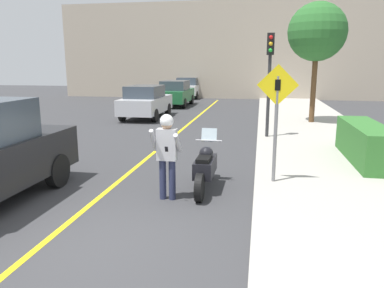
# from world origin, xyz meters

# --- Properties ---
(ground_plane) EXTENTS (80.00, 80.00, 0.00)m
(ground_plane) POSITION_xyz_m (0.00, 0.00, 0.00)
(ground_plane) COLOR #38383A
(sidewalk_curb) EXTENTS (4.40, 44.00, 0.10)m
(sidewalk_curb) POSITION_xyz_m (4.80, 4.00, 0.05)
(sidewalk_curb) COLOR #ADA89E
(sidewalk_curb) RESTS_ON ground
(road_center_line) EXTENTS (0.12, 36.00, 0.01)m
(road_center_line) POSITION_xyz_m (-0.60, 6.00, 0.00)
(road_center_line) COLOR yellow
(road_center_line) RESTS_ON ground
(building_backdrop) EXTENTS (28.00, 1.20, 7.63)m
(building_backdrop) POSITION_xyz_m (0.00, 26.00, 3.81)
(building_backdrop) COLOR #B2A38E
(building_backdrop) RESTS_ON ground
(motorcycle) EXTENTS (0.62, 2.16, 1.28)m
(motorcycle) POSITION_xyz_m (1.51, 2.88, 0.49)
(motorcycle) COLOR black
(motorcycle) RESTS_ON ground
(person_biker) EXTENTS (0.59, 0.48, 1.78)m
(person_biker) POSITION_xyz_m (0.84, 2.08, 1.10)
(person_biker) COLOR #282D4C
(person_biker) RESTS_ON ground
(crossing_sign) EXTENTS (0.91, 0.08, 2.65)m
(crossing_sign) POSITION_xyz_m (3.03, 3.39, 1.70)
(crossing_sign) COLOR slate
(crossing_sign) RESTS_ON sidewalk_curb
(traffic_light) EXTENTS (0.26, 0.30, 3.73)m
(traffic_light) POSITION_xyz_m (2.95, 8.91, 2.69)
(traffic_light) COLOR #2D2D30
(traffic_light) RESTS_ON sidewalk_curb
(hedge_row) EXTENTS (0.90, 3.60, 1.01)m
(hedge_row) POSITION_xyz_m (5.60, 5.84, 0.61)
(hedge_row) COLOR #33702D
(hedge_row) RESTS_ON sidewalk_curb
(street_tree) EXTENTS (2.59, 2.59, 5.35)m
(street_tree) POSITION_xyz_m (5.04, 12.96, 4.13)
(street_tree) COLOR brown
(street_tree) RESTS_ON sidewalk_curb
(parked_car_silver) EXTENTS (1.88, 4.20, 1.68)m
(parked_car_silver) POSITION_xyz_m (-3.16, 13.52, 0.86)
(parked_car_silver) COLOR black
(parked_car_silver) RESTS_ON ground
(parked_car_green) EXTENTS (1.88, 4.20, 1.68)m
(parked_car_green) POSITION_xyz_m (-2.92, 19.37, 0.86)
(parked_car_green) COLOR black
(parked_car_green) RESTS_ON ground
(parked_car_white) EXTENTS (1.88, 4.20, 1.68)m
(parked_car_white) POSITION_xyz_m (-3.23, 25.70, 0.86)
(parked_car_white) COLOR black
(parked_car_white) RESTS_ON ground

